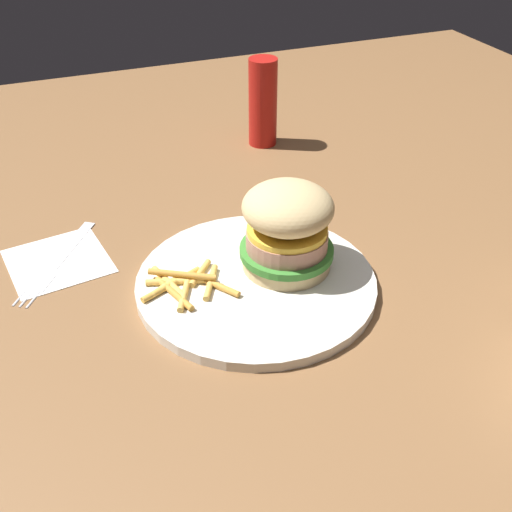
{
  "coord_description": "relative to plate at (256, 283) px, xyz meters",
  "views": [
    {
      "loc": [
        -0.23,
        -0.49,
        0.43
      ],
      "look_at": [
        -0.02,
        0.02,
        0.04
      ],
      "focal_mm": 44.03,
      "sensor_mm": 36.0,
      "label": 1
    }
  ],
  "objects": [
    {
      "name": "ketchup_bottle",
      "position": [
        0.15,
        0.34,
        0.06
      ],
      "size": [
        0.04,
        0.04,
        0.14
      ],
      "primitive_type": "cylinder",
      "color": "#B21914",
      "rests_on": "ground_plane"
    },
    {
      "name": "fries_pile",
      "position": [
        -0.08,
        0.01,
        0.01
      ],
      "size": [
        0.1,
        0.08,
        0.01
      ],
      "color": "gold",
      "rests_on": "plate"
    },
    {
      "name": "napkin",
      "position": [
        -0.2,
        0.13,
        -0.01
      ],
      "size": [
        0.12,
        0.12,
        0.0
      ],
      "primitive_type": "cube",
      "rotation": [
        0.0,
        0.0,
        0.14
      ],
      "color": "white",
      "rests_on": "ground_plane"
    },
    {
      "name": "fork",
      "position": [
        -0.2,
        0.13,
        -0.0
      ],
      "size": [
        0.11,
        0.15,
        0.0
      ],
      "color": "silver",
      "rests_on": "napkin"
    },
    {
      "name": "ground_plane",
      "position": [
        0.02,
        -0.02,
        -0.01
      ],
      "size": [
        1.6,
        1.6,
        0.0
      ],
      "primitive_type": "plane",
      "color": "brown"
    },
    {
      "name": "sandwich",
      "position": [
        0.04,
        0.01,
        0.06
      ],
      "size": [
        0.11,
        0.11,
        0.1
      ],
      "color": "tan",
      "rests_on": "plate"
    },
    {
      "name": "plate",
      "position": [
        0.0,
        0.0,
        0.0
      ],
      "size": [
        0.26,
        0.26,
        0.01
      ],
      "primitive_type": "cylinder",
      "color": "silver",
      "rests_on": "ground_plane"
    }
  ]
}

